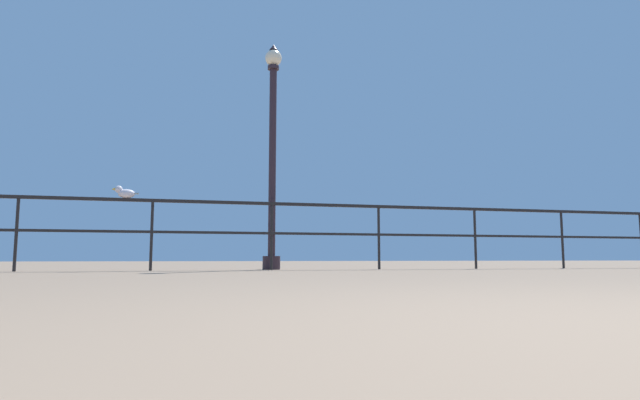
% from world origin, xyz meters
% --- Properties ---
extents(pier_railing, '(25.52, 0.05, 1.08)m').
position_xyz_m(pier_railing, '(0.00, 7.49, 0.79)').
color(pier_railing, black).
rests_on(pier_railing, ground_plane).
extents(lamppost_center, '(0.29, 0.29, 3.83)m').
position_xyz_m(lamppost_center, '(0.05, 7.77, 1.99)').
color(lamppost_center, '#302126').
rests_on(lamppost_center, ground_plane).
extents(seagull_on_rail, '(0.39, 0.16, 0.18)m').
position_xyz_m(seagull_on_rail, '(-2.22, 7.49, 1.16)').
color(seagull_on_rail, silver).
rests_on(seagull_on_rail, pier_railing).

